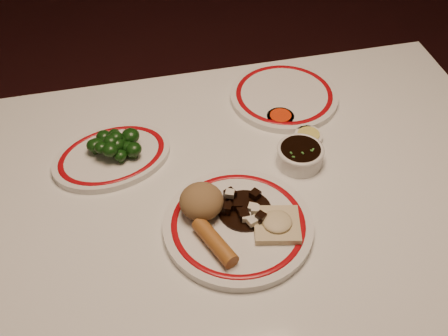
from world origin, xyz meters
TOP-DOWN VIEW (x-y plane):
  - dining_table at (0.00, 0.00)m, footprint 1.20×0.90m
  - main_plate at (-0.05, -0.08)m, footprint 0.37×0.37m
  - rice_mound at (-0.11, -0.03)m, footprint 0.09×0.09m
  - spring_roll at (-0.11, -0.12)m, footprint 0.07×0.11m
  - fried_wonton at (0.02, -0.10)m, footprint 0.10×0.10m
  - stirfry_heap at (-0.03, -0.05)m, footprint 0.11×0.11m
  - broccoli_plate at (-0.27, 0.17)m, footprint 0.30×0.28m
  - broccoli_pile at (-0.26, 0.18)m, footprint 0.12×0.09m
  - soy_bowl at (0.12, 0.07)m, footprint 0.10×0.10m
  - sweet_sour_dish at (0.13, 0.21)m, footprint 0.06×0.06m
  - mustard_dish at (0.17, 0.14)m, footprint 0.06×0.06m
  - far_plate at (0.16, 0.29)m, footprint 0.33×0.33m

SIDE VIEW (x-z plane):
  - dining_table at x=0.00m, z-range 0.28..1.03m
  - sweet_sour_dish at x=0.13m, z-range 0.75..0.77m
  - mustard_dish at x=0.17m, z-range 0.75..0.77m
  - broccoli_plate at x=-0.27m, z-range 0.75..0.77m
  - far_plate at x=0.16m, z-range 0.75..0.77m
  - main_plate at x=-0.05m, z-range 0.75..0.77m
  - soy_bowl at x=0.12m, z-range 0.75..0.79m
  - stirfry_heap at x=-0.03m, z-range 0.76..0.79m
  - fried_wonton at x=0.02m, z-range 0.77..0.79m
  - spring_roll at x=-0.11m, z-range 0.77..0.80m
  - broccoli_pile at x=-0.26m, z-range 0.77..0.82m
  - rice_mound at x=-0.11m, z-range 0.77..0.83m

